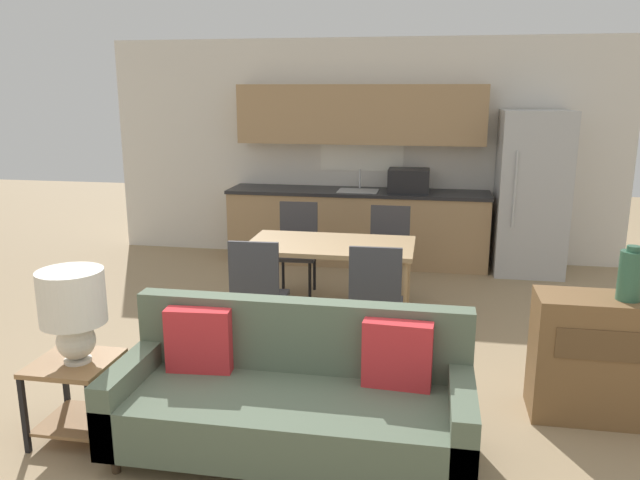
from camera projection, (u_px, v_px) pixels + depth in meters
The scene contains 14 objects.
ground_plane at pixel (268, 456), 3.66m from camera, with size 20.00×20.00×0.00m, color #9E8460.
wall_back at pixel (361, 150), 7.77m from camera, with size 6.40×0.07×2.70m.
kitchen_counter at pixel (359, 195), 7.60m from camera, with size 3.16×0.65×2.15m.
refrigerator at pixel (531, 193), 7.13m from camera, with size 0.77×0.75×1.87m.
dining_table at pixel (330, 250), 5.62m from camera, with size 1.49×0.83×0.75m.
couch at pixel (293, 397), 3.66m from camera, with size 2.06×0.80×0.85m.
side_table at pixel (76, 386), 3.79m from camera, with size 0.47×0.47×0.51m.
table_lamp at pixel (73, 306), 3.65m from camera, with size 0.38×0.38×0.57m.
credenza at pixel (612, 359), 4.00m from camera, with size 0.99×0.40×0.82m.
vase at pixel (630, 275), 3.83m from camera, with size 0.14×0.14×0.35m.
dining_chair_far_right at pixel (389, 251), 6.29m from camera, with size 0.42×0.42×0.95m.
dining_chair_near_right at pixel (376, 298), 4.87m from camera, with size 0.43×0.43×0.95m.
dining_chair_near_left at pixel (258, 291), 5.03m from camera, with size 0.44×0.44×0.95m.
dining_chair_far_left at pixel (297, 245), 6.50m from camera, with size 0.44×0.44×0.95m.
Camera 1 is at (0.87, -3.15, 2.10)m, focal length 35.00 mm.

